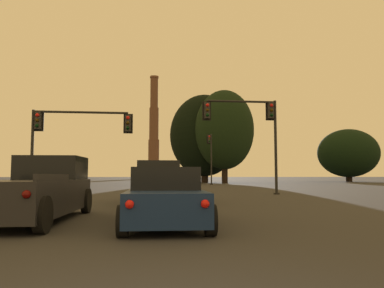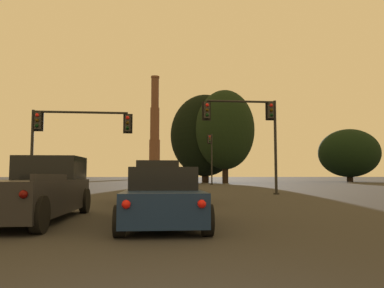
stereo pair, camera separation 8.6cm
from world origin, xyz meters
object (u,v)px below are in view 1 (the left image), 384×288
(suv_center_lane_front, at_px, (158,183))
(traffic_light_overhead_left, at_px, (68,130))
(sedan_center_lane_second, at_px, (165,198))
(traffic_light_far_right, at_px, (210,152))
(smokestack, at_px, (154,138))
(pickup_truck_left_lane_second, at_px, (36,191))
(traffic_light_overhead_right, at_px, (252,122))

(suv_center_lane_front, distance_m, traffic_light_overhead_left, 9.03)
(sedan_center_lane_second, height_order, suv_center_lane_front, suv_center_lane_front)
(traffic_light_far_right, bearing_deg, smokestack, 94.06)
(pickup_truck_left_lane_second, bearing_deg, traffic_light_far_right, 76.05)
(traffic_light_overhead_right, bearing_deg, traffic_light_overhead_left, -179.10)
(suv_center_lane_front, bearing_deg, traffic_light_overhead_right, 46.42)
(traffic_light_overhead_right, bearing_deg, pickup_truck_left_lane_second, -126.92)
(sedan_center_lane_second, bearing_deg, traffic_light_overhead_right, 67.35)
(traffic_light_far_right, xyz_separation_m, smokestack, (-6.94, 97.67, 11.52))
(traffic_light_overhead_right, height_order, smokestack, smokestack)
(traffic_light_overhead_left, bearing_deg, traffic_light_far_right, 63.12)
(traffic_light_overhead_right, bearing_deg, smokestack, 92.66)
(pickup_truck_left_lane_second, relative_size, sedan_center_lane_second, 1.18)
(pickup_truck_left_lane_second, bearing_deg, traffic_light_overhead_left, 100.78)
(pickup_truck_left_lane_second, height_order, traffic_light_overhead_right, traffic_light_overhead_right)
(pickup_truck_left_lane_second, distance_m, traffic_light_overhead_right, 16.53)
(sedan_center_lane_second, xyz_separation_m, traffic_light_overhead_left, (-5.46, 13.89, 3.36))
(traffic_light_overhead_left, distance_m, smokestack, 123.73)
(traffic_light_far_right, bearing_deg, traffic_light_overhead_right, -92.83)
(sedan_center_lane_second, bearing_deg, traffic_light_far_right, 80.27)
(suv_center_lane_front, bearing_deg, pickup_truck_left_lane_second, -120.04)
(pickup_truck_left_lane_second, bearing_deg, smokestack, 90.38)
(suv_center_lane_front, height_order, traffic_light_overhead_right, traffic_light_overhead_right)
(sedan_center_lane_second, height_order, traffic_light_overhead_right, traffic_light_overhead_right)
(traffic_light_far_right, relative_size, smokestack, 0.17)
(sedan_center_lane_second, bearing_deg, pickup_truck_left_lane_second, 161.75)
(sedan_center_lane_second, distance_m, traffic_light_far_right, 40.09)
(traffic_light_overhead_left, relative_size, traffic_light_far_right, 0.92)
(pickup_truck_left_lane_second, xyz_separation_m, traffic_light_overhead_left, (-1.95, 12.67, 3.22))
(pickup_truck_left_lane_second, distance_m, suv_center_lane_front, 7.03)
(sedan_center_lane_second, relative_size, traffic_light_far_right, 0.70)
(traffic_light_far_right, distance_m, traffic_light_overhead_right, 25.19)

